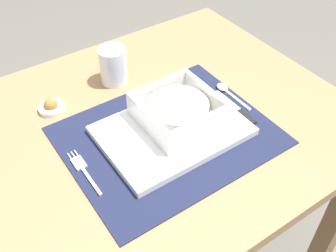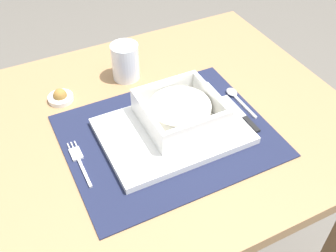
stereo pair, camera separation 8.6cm
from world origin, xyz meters
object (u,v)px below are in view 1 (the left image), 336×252
Objects in this scene: porridge_bowl at (178,111)px; condiment_saucer at (51,107)px; fork at (83,168)px; spoon at (225,90)px; butter_knife at (237,109)px; dining_table at (161,153)px; drinking_glass at (113,67)px.

condiment_saucer is (-0.21, 0.21, -0.03)m from porridge_bowl.
condiment_saucer is at bearing 83.06° from fork.
spoon is 0.86× the size of butter_knife.
spoon is at bearing 3.28° from fork.
condiment_saucer is at bearing 135.29° from porridge_bowl.
spoon is (0.18, -0.01, 0.13)m from dining_table.
fork is at bearing -171.66° from spoon.
porridge_bowl is at bearing 164.33° from butter_knife.
spoon is at bearing -43.93° from drinking_glass.
drinking_glass is (-0.18, 0.26, 0.04)m from butter_knife.
drinking_glass is (0.20, 0.23, 0.04)m from fork.
spoon is (0.40, 0.03, 0.00)m from fork.
spoon reaches higher than dining_table.
butter_knife is at bearing -104.45° from spoon.
drinking_glass reaches higher than butter_knife.
butter_knife is 1.46× the size of drinking_glass.
drinking_glass reaches higher than dining_table.
porridge_bowl is 0.23m from drinking_glass.
fork is 0.38m from butter_knife.
condiment_saucer is (-0.38, 0.18, 0.00)m from spoon.
fork is 2.26× the size of condiment_saucer.
butter_knife is at bearing -14.50° from porridge_bowl.
condiment_saucer is at bearing 158.66° from spoon.
porridge_bowl is at bearing -1.35° from fork.
butter_knife is at bearing -55.82° from drinking_glass.
dining_table is 0.29m from condiment_saucer.
butter_knife is 2.30× the size of condiment_saucer.
porridge_bowl reaches higher than butter_knife.
porridge_bowl is at bearing -165.30° from spoon.
dining_table is at bearing -84.40° from drinking_glass.
butter_knife is (0.38, -0.04, 0.00)m from fork.
drinking_glass is at bearing 139.91° from spoon.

